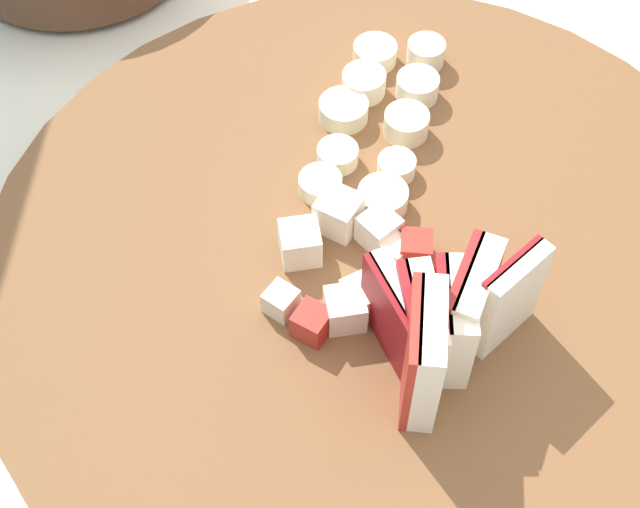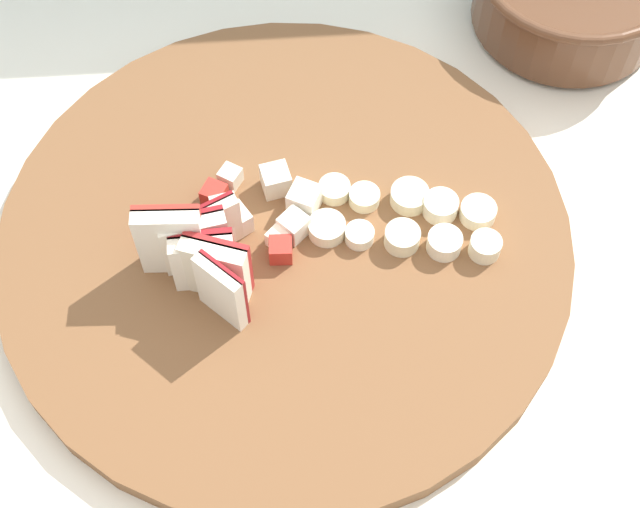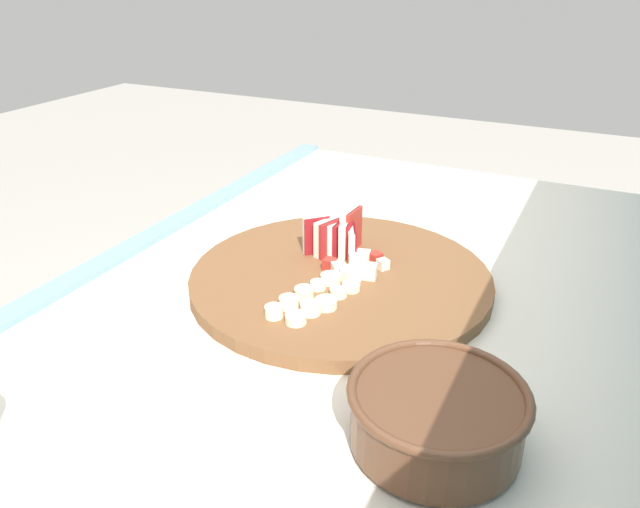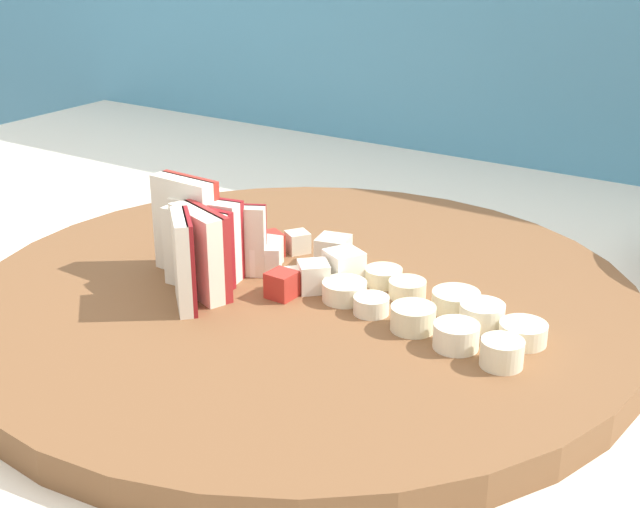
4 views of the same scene
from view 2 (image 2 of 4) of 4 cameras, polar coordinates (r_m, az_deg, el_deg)
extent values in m
cube|color=silver|center=(1.16, 0.62, -10.68)|extent=(1.31, 0.79, 0.93)
cube|color=#4C8EB2|center=(1.22, -0.82, 11.14)|extent=(2.40, 0.04, 1.30)
cylinder|color=brown|center=(0.72, -2.17, 0.81)|extent=(0.44, 0.44, 0.02)
cube|color=maroon|center=(0.66, -5.80, -2.06)|extent=(0.03, 0.03, 0.06)
cube|color=white|center=(0.66, -6.09, -2.35)|extent=(0.03, 0.03, 0.06)
cube|color=#A32323|center=(0.67, -6.17, -0.46)|extent=(0.05, 0.02, 0.06)
cube|color=#EFE5CC|center=(0.67, -6.38, -1.01)|extent=(0.05, 0.03, 0.06)
cube|color=maroon|center=(0.68, -7.11, 0.08)|extent=(0.05, 0.01, 0.05)
cube|color=white|center=(0.67, -7.09, -0.52)|extent=(0.05, 0.01, 0.05)
cube|color=#B22D23|center=(0.68, -9.04, 1.27)|extent=(0.05, 0.01, 0.07)
cube|color=white|center=(0.68, -9.08, 0.74)|extent=(0.05, 0.01, 0.07)
cube|color=maroon|center=(0.69, -7.72, 1.16)|extent=(0.05, 0.01, 0.05)
cube|color=white|center=(0.68, -7.60, 0.65)|extent=(0.05, 0.02, 0.05)
cube|color=maroon|center=(0.69, -7.01, 1.76)|extent=(0.05, 0.03, 0.05)
cube|color=beige|center=(0.69, -6.80, 1.42)|extent=(0.05, 0.03, 0.05)
cube|color=beige|center=(0.74, -5.48, 4.70)|extent=(0.02, 0.02, 0.02)
cube|color=beige|center=(0.73, -2.70, 4.52)|extent=(0.03, 0.03, 0.02)
cube|color=#B22D23|center=(0.73, -6.45, 3.60)|extent=(0.02, 0.02, 0.02)
cube|color=white|center=(0.71, -5.15, 2.01)|extent=(0.03, 0.03, 0.02)
cube|color=white|center=(0.71, -1.60, 1.74)|extent=(0.03, 0.03, 0.02)
cube|color=#EFE5CC|center=(0.70, -2.56, 0.95)|extent=(0.02, 0.02, 0.01)
cube|color=beige|center=(0.72, -5.80, 2.69)|extent=(0.02, 0.02, 0.02)
cube|color=#B22D23|center=(0.70, -2.41, 0.26)|extent=(0.02, 0.02, 0.02)
cube|color=white|center=(0.72, -0.95, 3.34)|extent=(0.03, 0.03, 0.02)
cylinder|color=#F4EAC6|center=(0.71, 0.42, 1.59)|extent=(0.03, 0.03, 0.01)
cylinder|color=white|center=(0.71, 2.42, 1.15)|extent=(0.02, 0.02, 0.01)
cylinder|color=beige|center=(0.70, 5.03, 1.00)|extent=(0.03, 0.03, 0.01)
cylinder|color=white|center=(0.71, 7.58, 0.68)|extent=(0.03, 0.03, 0.01)
cylinder|color=#F4EAC6|center=(0.71, 10.02, 0.45)|extent=(0.02, 0.02, 0.02)
cylinder|color=beige|center=(0.73, 0.71, 3.94)|extent=(0.02, 0.02, 0.01)
cylinder|color=beige|center=(0.73, 2.71, 3.47)|extent=(0.02, 0.02, 0.01)
cylinder|color=beige|center=(0.73, 5.47, 3.52)|extent=(0.03, 0.03, 0.01)
cylinder|color=white|center=(0.72, 7.34, 2.90)|extent=(0.03, 0.03, 0.01)
cylinder|color=#F4EAC6|center=(0.73, 9.59, 2.54)|extent=(0.03, 0.03, 0.01)
cylinder|color=brown|center=(0.90, 14.55, 13.62)|extent=(0.09, 0.09, 0.01)
camera|label=1|loc=(0.53, -42.81, 25.25)|focal=52.80mm
camera|label=3|loc=(1.04, 51.86, 32.40)|focal=35.23mm
camera|label=4|loc=(0.48, 44.83, -27.19)|focal=49.09mm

